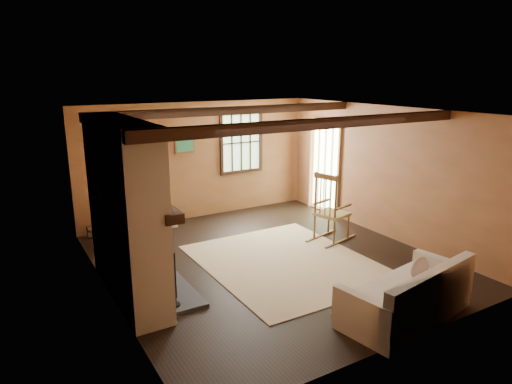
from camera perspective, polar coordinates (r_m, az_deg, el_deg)
ground at (r=7.51m, az=1.59°, el=-8.55°), size 5.50×5.50×0.00m
room_envelope at (r=7.35m, az=2.07°, el=4.28°), size 5.02×5.52×2.44m
fireplace at (r=6.29m, az=-15.81°, el=-3.06°), size 1.02×2.30×2.40m
rug at (r=7.46m, az=3.73°, el=-8.73°), size 2.50×3.00×0.01m
rocking_chair at (r=8.31m, az=9.29°, el=-2.49°), size 1.01×0.70×1.27m
sofa at (r=6.08m, az=18.59°, el=-12.52°), size 1.93×1.09×0.74m
firewood_pile at (r=8.99m, az=-18.16°, el=-4.44°), size 0.70×0.13×0.25m
laundry_basket at (r=9.24m, az=-11.56°, el=-3.32°), size 0.54×0.43×0.30m
basket_pillow at (r=9.17m, az=-11.64°, el=-1.86°), size 0.45×0.40×0.19m
armchair at (r=8.72m, az=-14.13°, el=-3.14°), size 1.04×1.05×0.71m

